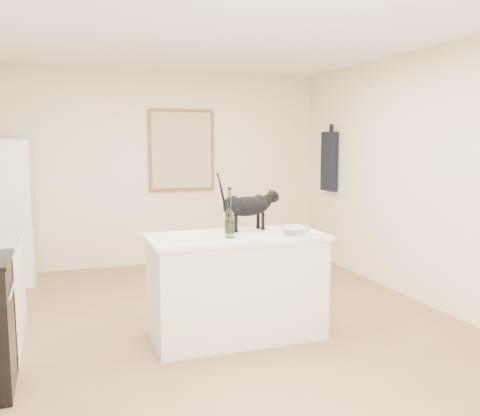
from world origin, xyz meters
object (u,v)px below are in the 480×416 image
(black_cat, at_px, (246,209))
(glass_bowl, at_px, (295,231))
(fridge, at_px, (2,212))
(wine_bottle, at_px, (230,216))

(black_cat, bearing_deg, glass_bowl, -59.08)
(black_cat, xyz_separation_m, glass_bowl, (0.31, -0.35, -0.16))
(black_cat, bearing_deg, fridge, 121.91)
(wine_bottle, bearing_deg, glass_bowl, -6.34)
(fridge, bearing_deg, wine_bottle, -53.77)
(wine_bottle, height_order, glass_bowl, wine_bottle)
(wine_bottle, bearing_deg, fridge, 126.23)
(wine_bottle, xyz_separation_m, glass_bowl, (0.56, -0.06, -0.15))
(black_cat, xyz_separation_m, wine_bottle, (-0.25, -0.29, -0.01))
(black_cat, bearing_deg, wine_bottle, -142.01)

